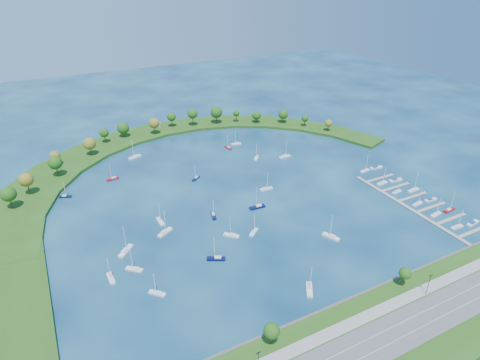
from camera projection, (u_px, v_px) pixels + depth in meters
name	position (u px, v px, depth m)	size (l,w,h in m)	color
ground	(236.00, 191.00, 246.00)	(700.00, 700.00, 0.00)	#072244
south_shoreline	(386.00, 336.00, 149.34)	(420.00, 43.10, 11.60)	#254813
breakwater	(140.00, 173.00, 265.03)	(286.74, 247.64, 2.00)	#254813
breakwater_trees	(158.00, 132.00, 302.13)	(237.36, 88.68, 14.84)	#382314
harbor_tower	(160.00, 125.00, 333.76)	(2.60, 2.60, 4.45)	gray
dock_system	(416.00, 204.00, 232.41)	(24.28, 82.00, 1.60)	gray
moored_boat_0	(134.00, 269.00, 182.15)	(7.55, 7.03, 11.87)	silver
moored_boat_1	(228.00, 147.00, 302.16)	(3.27, 7.49, 10.64)	maroon
moored_boat_2	(285.00, 156.00, 288.25)	(8.64, 2.51, 12.66)	silver
moored_boat_3	(135.00, 157.00, 287.36)	(9.84, 5.59, 13.95)	silver
moored_boat_4	(111.00, 277.00, 177.11)	(2.55, 8.06, 11.73)	silver
moored_boat_5	(157.00, 293.00, 168.96)	(6.70, 6.78, 10.95)	silver
moored_boat_6	(236.00, 143.00, 308.57)	(7.87, 3.87, 11.14)	silver
moored_boat_7	(213.00, 215.00, 220.96)	(4.03, 7.92, 11.22)	#090D3A
moored_boat_8	(196.00, 178.00, 259.06)	(6.67, 5.82, 10.22)	#090D3A
moored_boat_9	(257.00, 207.00, 228.49)	(9.39, 3.17, 13.59)	#090D3A
moored_boat_10	(331.00, 236.00, 203.69)	(5.82, 9.42, 13.42)	silver
moored_boat_11	(216.00, 258.00, 188.70)	(8.79, 6.19, 12.73)	#090D3A
moored_boat_12	(126.00, 251.00, 193.54)	(8.84, 8.96, 14.46)	silver
moored_boat_13	(254.00, 232.00, 207.30)	(7.24, 6.25, 11.05)	silver
moored_boat_14	(232.00, 235.00, 204.88)	(7.28, 7.43, 11.94)	silver
moored_boat_15	(309.00, 289.00, 170.85)	(6.95, 8.87, 13.15)	silver
moored_boat_16	(113.00, 178.00, 258.57)	(7.95, 3.27, 11.34)	maroon
moored_boat_17	(160.00, 221.00, 216.11)	(2.51, 8.24, 12.02)	silver
moored_boat_18	(256.00, 157.00, 286.44)	(6.76, 7.66, 11.78)	silver
moored_boat_19	(165.00, 232.00, 206.98)	(9.27, 6.91, 13.58)	silver
moored_boat_20	(266.00, 188.00, 246.97)	(8.29, 3.04, 11.93)	silver
moored_boat_21	(65.00, 196.00, 239.08)	(7.03, 4.44, 10.04)	#090D3A
docked_boat_0	(457.00, 226.00, 211.44)	(7.53, 2.43, 10.93)	silver
docked_boat_1	(473.00, 223.00, 214.52)	(8.98, 3.56, 1.78)	silver
docked_boat_2	(436.00, 214.00, 221.82)	(8.09, 3.31, 11.55)	silver
docked_boat_3	(449.00, 210.00, 225.86)	(8.13, 2.96, 11.70)	maroon
docked_boat_4	(418.00, 203.00, 231.68)	(7.82, 3.07, 11.19)	silver
docked_boat_5	(431.00, 200.00, 235.76)	(8.30, 2.61, 1.68)	silver
docked_boat_6	(397.00, 191.00, 243.91)	(7.37, 2.76, 10.57)	silver
docked_boat_7	(414.00, 190.00, 245.60)	(8.67, 2.96, 12.53)	silver
docked_boat_8	(382.00, 183.00, 253.41)	(8.27, 2.93, 11.92)	silver
docked_boat_9	(395.00, 180.00, 257.01)	(9.35, 3.66, 1.86)	silver
docked_boat_10	(365.00, 170.00, 268.56)	(8.01, 3.44, 11.40)	silver
docked_boat_11	(376.00, 167.00, 272.77)	(9.20, 3.70, 1.82)	silver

